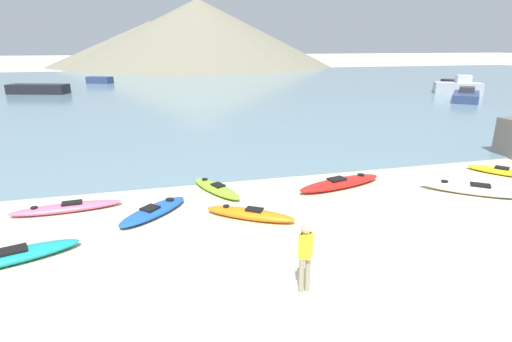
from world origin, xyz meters
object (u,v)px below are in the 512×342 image
object	(u,v)px
kayak_on_sand_5	(505,172)
person_near_foreground	(305,253)
kayak_on_sand_6	(67,208)
kayak_on_sand_7	(250,214)
kayak_on_sand_2	(154,211)
moored_boat_3	(458,84)
kayak_on_sand_3	(6,257)
kayak_on_sand_1	(474,189)
moored_boat_0	(100,80)
moored_boat_2	(38,89)
kayak_on_sand_0	(216,188)
kayak_on_sand_4	(340,183)
moored_boat_1	(466,96)
moored_boat_4	(458,87)

from	to	relation	value
kayak_on_sand_5	person_near_foreground	size ratio (longest dim) A/B	1.66
kayak_on_sand_6	kayak_on_sand_7	world-z (taller)	kayak_on_sand_7
kayak_on_sand_7	person_near_foreground	distance (m)	3.92
kayak_on_sand_2	moored_boat_3	size ratio (longest dim) A/B	0.43
kayak_on_sand_3	kayak_on_sand_7	distance (m)	6.29
kayak_on_sand_1	kayak_on_sand_6	world-z (taller)	kayak_on_sand_1
kayak_on_sand_1	person_near_foreground	size ratio (longest dim) A/B	2.03
moored_boat_3	kayak_on_sand_3	bearing A→B (deg)	-141.73
kayak_on_sand_3	moored_boat_0	size ratio (longest dim) A/B	0.95
person_near_foreground	moored_boat_2	distance (m)	41.91
moored_boat_0	kayak_on_sand_1	bearing A→B (deg)	-69.82
kayak_on_sand_0	kayak_on_sand_3	bearing A→B (deg)	-148.31
kayak_on_sand_6	person_near_foreground	distance (m)	8.12
kayak_on_sand_4	moored_boat_1	bearing A→B (deg)	40.41
person_near_foreground	moored_boat_2	size ratio (longest dim) A/B	0.25
kayak_on_sand_5	moored_boat_4	distance (m)	29.36
kayak_on_sand_0	kayak_on_sand_4	bearing A→B (deg)	-8.05
moored_boat_2	moored_boat_3	xyz separation A→B (m)	(46.25, -6.15, 0.01)
kayak_on_sand_0	person_near_foreground	size ratio (longest dim) A/B	1.70
kayak_on_sand_0	kayak_on_sand_2	xyz separation A→B (m)	(-2.16, -1.45, -0.02)
kayak_on_sand_6	moored_boat_1	world-z (taller)	moored_boat_1
moored_boat_0	moored_boat_2	xyz separation A→B (m)	(-4.91, -10.51, 0.05)
kayak_on_sand_5	kayak_on_sand_7	size ratio (longest dim) A/B	0.98
person_near_foreground	moored_boat_0	world-z (taller)	person_near_foreground
kayak_on_sand_1	moored_boat_3	size ratio (longest dim) A/B	0.55
kayak_on_sand_4	moored_boat_1	xyz separation A→B (m)	(21.34, 18.17, 0.31)
kayak_on_sand_5	moored_boat_0	xyz separation A→B (m)	(-19.81, 44.64, 0.36)
kayak_on_sand_4	moored_boat_2	xyz separation A→B (m)	(-17.69, 33.80, 0.38)
kayak_on_sand_1	kayak_on_sand_5	distance (m)	3.22
kayak_on_sand_2	moored_boat_0	xyz separation A→B (m)	(-6.16, 45.13, 0.36)
kayak_on_sand_5	kayak_on_sand_4	bearing A→B (deg)	177.30
moored_boat_2	kayak_on_sand_3	bearing A→B (deg)	-78.23
kayak_on_sand_5	person_near_foreground	xyz separation A→B (m)	(-10.64, -5.34, 0.76)
moored_boat_2	moored_boat_4	size ratio (longest dim) A/B	1.25
kayak_on_sand_2	moored_boat_3	world-z (taller)	moored_boat_3
kayak_on_sand_0	kayak_on_sand_3	world-z (taller)	kayak_on_sand_0
kayak_on_sand_1	moored_boat_2	distance (m)	41.79
kayak_on_sand_4	kayak_on_sand_3	bearing A→B (deg)	-164.31
kayak_on_sand_7	moored_boat_1	distance (m)	32.16
kayak_on_sand_4	moored_boat_0	size ratio (longest dim) A/B	1.03
kayak_on_sand_4	kayak_on_sand_6	size ratio (longest dim) A/B	1.10
kayak_on_sand_6	person_near_foreground	size ratio (longest dim) A/B	2.11
kayak_on_sand_1	person_near_foreground	xyz separation A→B (m)	(-7.79, -3.86, 0.72)
kayak_on_sand_1	moored_boat_0	world-z (taller)	moored_boat_0
person_near_foreground	kayak_on_sand_2	bearing A→B (deg)	121.83
kayak_on_sand_3	kayak_on_sand_7	xyz separation A→B (m)	(6.22, 0.99, 0.01)
moored_boat_4	kayak_on_sand_6	bearing A→B (deg)	-145.87
kayak_on_sand_3	kayak_on_sand_5	xyz separation A→B (m)	(17.09, 2.49, -0.02)
kayak_on_sand_2	kayak_on_sand_7	distance (m)	2.96
moored_boat_2	kayak_on_sand_4	bearing A→B (deg)	-62.38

